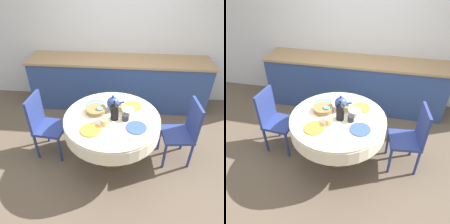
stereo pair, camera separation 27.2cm
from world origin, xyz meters
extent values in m
plane|color=brown|center=(0.00, 0.00, 0.00)|extent=(12.00, 12.00, 0.00)
cube|color=silver|center=(0.00, 1.78, 1.30)|extent=(7.00, 0.05, 2.60)
cube|color=#2D4784|center=(0.00, 1.45, 0.45)|extent=(3.20, 0.60, 0.90)
cube|color=#A37F56|center=(0.00, 1.45, 0.92)|extent=(3.24, 0.64, 0.04)
cylinder|color=brown|center=(0.00, 0.00, 0.02)|extent=(0.44, 0.44, 0.04)
cylinder|color=brown|center=(0.00, 0.00, 0.30)|extent=(0.11, 0.11, 0.51)
cylinder|color=silver|center=(0.00, 0.00, 0.64)|extent=(1.24, 1.24, 0.18)
cylinder|color=silver|center=(0.00, 0.00, 0.75)|extent=(1.23, 1.23, 0.03)
cube|color=navy|center=(0.88, 0.09, 0.45)|extent=(0.44, 0.44, 0.04)
cube|color=navy|center=(1.06, 0.11, 0.71)|extent=(0.08, 0.38, 0.48)
cylinder|color=navy|center=(0.72, -0.10, 0.21)|extent=(0.04, 0.04, 0.43)
cylinder|color=navy|center=(0.69, 0.25, 0.21)|extent=(0.04, 0.04, 0.43)
cylinder|color=navy|center=(1.07, -0.07, 0.21)|extent=(0.04, 0.04, 0.43)
cylinder|color=navy|center=(1.04, 0.29, 0.21)|extent=(0.04, 0.04, 0.43)
cube|color=navy|center=(-0.88, 0.08, 0.45)|extent=(0.44, 0.44, 0.04)
cube|color=navy|center=(-1.06, 0.10, 0.71)|extent=(0.07, 0.38, 0.48)
cylinder|color=navy|center=(-0.69, 0.24, 0.21)|extent=(0.04, 0.04, 0.43)
cylinder|color=navy|center=(-0.72, -0.11, 0.21)|extent=(0.04, 0.04, 0.43)
cylinder|color=navy|center=(-1.04, 0.28, 0.21)|extent=(0.04, 0.04, 0.43)
cylinder|color=navy|center=(-1.07, -0.07, 0.21)|extent=(0.04, 0.04, 0.43)
cylinder|color=orange|center=(-0.23, -0.28, 0.77)|extent=(0.25, 0.25, 0.01)
cylinder|color=#DBB766|center=(-0.07, -0.16, 0.80)|extent=(0.08, 0.08, 0.08)
cylinder|color=#3856AD|center=(0.31, -0.19, 0.77)|extent=(0.25, 0.25, 0.01)
cylinder|color=#28282D|center=(0.17, -0.05, 0.80)|extent=(0.08, 0.08, 0.08)
cylinder|color=#60BCB7|center=(-0.26, 0.25, 0.77)|extent=(0.25, 0.25, 0.01)
cylinder|color=#5BA39E|center=(-0.16, 0.08, 0.80)|extent=(0.08, 0.08, 0.08)
cylinder|color=orange|center=(0.26, 0.26, 0.77)|extent=(0.25, 0.25, 0.01)
cylinder|color=#DBB766|center=(0.08, 0.16, 0.80)|extent=(0.08, 0.08, 0.08)
cylinder|color=black|center=(0.03, -0.03, 0.86)|extent=(0.10, 0.10, 0.20)
cone|color=black|center=(0.03, -0.03, 0.98)|extent=(0.09, 0.09, 0.05)
sphere|color=black|center=(0.03, -0.03, 1.02)|extent=(0.03, 0.03, 0.03)
cylinder|color=#33478E|center=(0.00, 0.18, 0.77)|extent=(0.09, 0.09, 0.01)
sphere|color=#33478E|center=(0.00, 0.18, 0.86)|extent=(0.17, 0.17, 0.17)
cylinder|color=#33478E|center=(0.10, 0.18, 0.87)|extent=(0.10, 0.03, 0.06)
sphere|color=#33478E|center=(0.00, 0.18, 0.96)|extent=(0.04, 0.04, 0.04)
cylinder|color=olive|center=(-0.22, 0.10, 0.79)|extent=(0.26, 0.26, 0.06)
cylinder|color=silver|center=(0.20, 0.10, 0.80)|extent=(0.16, 0.16, 0.07)
camera|label=1|loc=(0.19, -2.19, 2.45)|focal=35.00mm
camera|label=2|loc=(0.46, -2.15, 2.45)|focal=35.00mm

